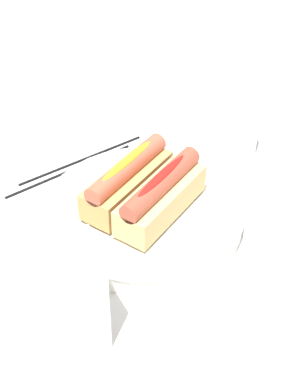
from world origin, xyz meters
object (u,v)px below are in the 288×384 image
(serving_bowl, at_px, (144,212))
(hotdog_front, at_px, (127,180))
(water_glass, at_px, (236,130))
(napkin_box, at_px, (51,308))
(hotdog_back, at_px, (161,195))
(chopstick_far, at_px, (82,159))
(chopstick_near, at_px, (70,170))

(serving_bowl, xyz_separation_m, hotdog_front, (0.01, -0.03, 0.04))
(water_glass, bearing_deg, serving_bowl, 10.83)
(serving_bowl, bearing_deg, napkin_box, 28.36)
(hotdog_back, height_order, chopstick_far, hotdog_back)
(hotdog_back, bearing_deg, chopstick_far, -90.65)
(hotdog_back, xyz_separation_m, chopstick_far, (-0.00, -0.20, -0.06))
(hotdog_front, bearing_deg, chopstick_far, -96.97)
(napkin_box, bearing_deg, water_glass, -149.59)
(hotdog_back, bearing_deg, hotdog_front, -73.62)
(water_glass, bearing_deg, hotdog_back, 18.02)
(chopstick_near, bearing_deg, napkin_box, 56.68)
(chopstick_near, xyz_separation_m, chopstick_far, (-0.03, -0.01, 0.00))
(hotdog_front, bearing_deg, napkin_box, 34.75)
(hotdog_back, xyz_separation_m, water_glass, (-0.21, -0.07, -0.02))
(hotdog_back, distance_m, napkin_box, 0.23)
(chopstick_near, bearing_deg, chopstick_far, -157.03)
(water_glass, xyz_separation_m, chopstick_near, (0.24, -0.12, -0.04))
(napkin_box, height_order, chopstick_near, napkin_box)
(napkin_box, relative_size, chopstick_near, 0.68)
(water_glass, distance_m, chopstick_far, 0.25)
(water_glass, relative_size, chopstick_near, 0.41)
(napkin_box, relative_size, chopstick_far, 0.68)
(hotdog_front, height_order, water_glass, hotdog_front)
(hotdog_back, distance_m, chopstick_far, 0.21)
(chopstick_far, bearing_deg, serving_bowl, 89.14)
(hotdog_front, bearing_deg, chopstick_near, -84.75)
(hotdog_front, relative_size, chopstick_far, 0.72)
(serving_bowl, relative_size, chopstick_near, 1.25)
(serving_bowl, height_order, hotdog_back, hotdog_back)
(serving_bowl, height_order, napkin_box, napkin_box)
(hotdog_back, height_order, napkin_box, napkin_box)
(water_glass, distance_m, napkin_box, 0.45)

